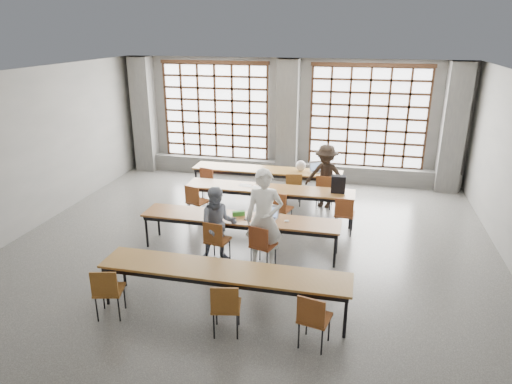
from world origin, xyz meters
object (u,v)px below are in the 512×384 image
chair_back_mid (293,186)px  student_male (264,219)px  backpack (338,184)px  desk_row_d (224,273)px  phone (248,220)px  laptop_back (317,169)px  green_box (239,213)px  laptop_front (269,215)px  chair_front_right (261,242)px  chair_near_left (107,288)px  desk_row_a (267,172)px  chair_front_left (216,238)px  chair_near_mid (226,304)px  chair_back_right (324,188)px  red_pouch (109,287)px  student_back (326,176)px  chair_near_right (313,316)px  chair_mid_right (344,212)px  desk_row_b (269,190)px  mouse (287,221)px  chair_back_left (209,179)px  chair_mid_left (196,199)px  desk_row_c (240,220)px  plastic_bag (301,166)px  chair_mid_centre (280,206)px

chair_back_mid → student_male: size_ratio=0.46×
student_male → backpack: student_male is taller
desk_row_d → phone: size_ratio=30.77×
laptop_back → green_box: laptop_back is taller
laptop_front → chair_front_right: bearing=-89.1°
laptop_front → chair_near_left: bearing=-124.9°
desk_row_a → chair_front_left: size_ratio=4.55×
laptop_front → phone: (-0.39, -0.21, -0.05)m
desk_row_a → laptop_back: size_ratio=8.82×
desk_row_a → chair_near_mid: chair_near_mid is taller
chair_back_right → red_pouch: chair_back_right is taller
chair_back_mid → red_pouch: size_ratio=4.40×
student_back → phone: size_ratio=12.36×
chair_back_right → laptop_front: bearing=-108.9°
student_male → desk_row_d: bearing=-109.0°
phone → chair_front_right: bearing=-52.9°
chair_back_right → chair_front_left: same height
chair_near_right → laptop_back: laptop_back is taller
chair_back_right → chair_near_right: 5.42m
chair_mid_right → red_pouch: 5.17m
desk_row_d → chair_front_right: chair_front_right is taller
chair_mid_right → laptop_back: laptop_back is taller
desk_row_b → backpack: backpack is taller
laptop_back → chair_front_right: bearing=-98.5°
chair_back_right → mouse: (-0.50, -2.73, 0.21)m
desk_row_d → chair_front_left: size_ratio=4.55×
chair_back_left → chair_mid_right: (3.57, -1.47, 0.00)m
chair_near_left → chair_front_left: bearing=62.5°
chair_near_right → desk_row_d: bearing=157.1°
chair_near_right → chair_back_mid: bearing=101.4°
student_back → laptop_back: 0.66m
student_back → desk_row_a: bearing=178.5°
chair_near_right → desk_row_a: bearing=107.6°
desk_row_a → backpack: (1.96, -1.41, 0.27)m
chair_back_mid → chair_mid_right: size_ratio=1.00×
chair_near_mid → chair_mid_left: bearing=115.8°
laptop_front → backpack: backpack is taller
desk_row_c → chair_front_right: chair_front_right is taller
chair_back_mid → chair_front_right: size_ratio=1.00×
desk_row_a → desk_row_d: 5.43m
chair_mid_right → student_back: (-0.55, 1.59, 0.27)m
green_box → chair_near_mid: bearing=-78.8°
desk_row_b → chair_back_mid: chair_back_mid is taller
laptop_back → plastic_bag: size_ratio=1.59×
chair_back_mid → chair_near_right: bearing=-78.6°
green_box → plastic_bag: bearing=76.3°
chair_mid_centre → backpack: size_ratio=2.20×
phone → red_pouch: bearing=-122.2°
backpack → chair_mid_left: bearing=-172.2°
laptop_back → chair_near_mid: bearing=-96.3°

